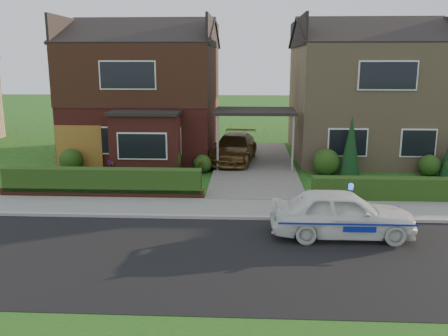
{
  "coord_description": "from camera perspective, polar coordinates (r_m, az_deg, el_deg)",
  "views": [
    {
      "loc": [
        -0.34,
        -11.58,
        5.04
      ],
      "look_at": [
        -1.1,
        3.5,
        1.61
      ],
      "focal_mm": 38.0,
      "sensor_mm": 36.0,
      "label": 1
    }
  ],
  "objects": [
    {
      "name": "driveway",
      "position": [
        23.13,
        3.66,
        0.33
      ],
      "size": [
        3.8,
        12.0,
        0.12
      ],
      "primitive_type": "cube",
      "color": "#666059",
      "rests_on": "ground"
    },
    {
      "name": "kerb",
      "position": [
        15.46,
        4.02,
        -6.04
      ],
      "size": [
        60.0,
        0.16,
        0.12
      ],
      "primitive_type": "cube",
      "color": "#9E9993",
      "rests_on": "ground"
    },
    {
      "name": "road",
      "position": [
        12.64,
        4.27,
        -10.76
      ],
      "size": [
        60.0,
        6.0,
        0.02
      ],
      "primitive_type": "cube",
      "color": "black",
      "rests_on": "ground"
    },
    {
      "name": "driveway_car",
      "position": [
        23.66,
        1.25,
        2.46
      ],
      "size": [
        2.48,
        4.87,
        1.35
      ],
      "primitive_type": "imported",
      "rotation": [
        0.0,
        0.0,
        -0.13
      ],
      "color": "brown",
      "rests_on": "driveway"
    },
    {
      "name": "shrub_right_mid",
      "position": [
        23.05,
        23.5,
        0.31
      ],
      "size": [
        0.96,
        0.96,
        0.96
      ],
      "primitive_type": "sphere",
      "color": "#193511",
      "rests_on": "ground"
    },
    {
      "name": "carport_link",
      "position": [
        22.66,
        3.76,
        6.72
      ],
      "size": [
        3.8,
        3.0,
        2.77
      ],
      "color": "black",
      "rests_on": "ground"
    },
    {
      "name": "shrub_left_far",
      "position": [
        23.05,
        -17.91,
        0.9
      ],
      "size": [
        1.08,
        1.08,
        1.08
      ],
      "primitive_type": "sphere",
      "color": "#193511",
      "rests_on": "ground"
    },
    {
      "name": "shrub_left_near",
      "position": [
        21.78,
        -2.6,
        0.53
      ],
      "size": [
        0.84,
        0.84,
        0.84
      ],
      "primitive_type": "sphere",
      "color": "#193511",
      "rests_on": "ground"
    },
    {
      "name": "shrub_right_near",
      "position": [
        21.74,
        12.2,
        0.71
      ],
      "size": [
        1.2,
        1.2,
        1.2
      ],
      "primitive_type": "sphere",
      "color": "#193511",
      "rests_on": "ground"
    },
    {
      "name": "garage_door",
      "position": [
        23.29,
        -17.02,
        2.36
      ],
      "size": [
        2.2,
        0.1,
        2.1
      ],
      "primitive_type": "cube",
      "color": "brown",
      "rests_on": "ground"
    },
    {
      "name": "potted_plant_a",
      "position": [
        18.95,
        -13.52,
        -1.78
      ],
      "size": [
        0.47,
        0.38,
        0.78
      ],
      "primitive_type": "imported",
      "rotation": [
        0.0,
        0.0,
        -0.28
      ],
      "color": "gray",
      "rests_on": "ground"
    },
    {
      "name": "potted_plant_c",
      "position": [
        21.5,
        -13.39,
        -0.1
      ],
      "size": [
        0.56,
        0.56,
        0.75
      ],
      "primitive_type": "imported",
      "rotation": [
        0.0,
        0.0,
        1.09
      ],
      "color": "gray",
      "rests_on": "ground"
    },
    {
      "name": "police_car",
      "position": [
        14.24,
        14.01,
        -5.35
      ],
      "size": [
        3.79,
        4.13,
        1.57
      ],
      "rotation": [
        0.0,
        0.0,
        1.58
      ],
      "color": "silver",
      "rests_on": "ground"
    },
    {
      "name": "shrub_left_mid",
      "position": [
        21.65,
        -6.91,
        1.02
      ],
      "size": [
        1.32,
        1.32,
        1.32
      ],
      "primitive_type": "sphere",
      "color": "#193511",
      "rests_on": "ground"
    },
    {
      "name": "hedge_left",
      "position": [
        18.58,
        -14.34,
        -3.36
      ],
      "size": [
        7.5,
        0.55,
        0.9
      ],
      "primitive_type": "cube",
      "color": "#193511",
      "rests_on": "ground"
    },
    {
      "name": "dwarf_wall",
      "position": [
        18.4,
        -14.51,
        -2.95
      ],
      "size": [
        7.7,
        0.25,
        0.36
      ],
      "primitive_type": "cube",
      "color": "maroon",
      "rests_on": "ground"
    },
    {
      "name": "ground",
      "position": [
        12.64,
        4.27,
        -10.76
      ],
      "size": [
        120.0,
        120.0,
        0.0
      ],
      "primitive_type": "plane",
      "color": "#144512",
      "rests_on": "ground"
    },
    {
      "name": "house_right",
      "position": [
        26.34,
        16.59,
        9.27
      ],
      "size": [
        7.5,
        8.06,
        7.25
      ],
      "color": "#9C7F5F",
      "rests_on": "ground"
    },
    {
      "name": "potted_plant_b",
      "position": [
        21.22,
        -3.02,
        0.01
      ],
      "size": [
        0.48,
        0.45,
        0.71
      ],
      "primitive_type": "imported",
      "rotation": [
        0.0,
        0.0,
        1.13
      ],
      "color": "gray",
      "rests_on": "ground"
    },
    {
      "name": "sidewalk",
      "position": [
        16.46,
        3.95,
        -4.89
      ],
      "size": [
        60.0,
        2.0,
        0.1
      ],
      "primitive_type": "cube",
      "color": "slate",
      "rests_on": "ground"
    },
    {
      "name": "hedge_right",
      "position": [
        18.7,
        21.98,
        -3.8
      ],
      "size": [
        7.5,
        0.55,
        0.8
      ],
      "primitive_type": "cube",
      "color": "#193511",
      "rests_on": "ground"
    },
    {
      "name": "conifer_a",
      "position": [
        21.6,
        14.99,
        2.38
      ],
      "size": [
        0.9,
        0.9,
        2.6
      ],
      "primitive_type": "cone",
      "color": "black",
      "rests_on": "ground"
    },
    {
      "name": "house_left",
      "position": [
        26.09,
        -9.3,
        9.93
      ],
      "size": [
        7.5,
        9.53,
        7.25
      ],
      "color": "maroon",
      "rests_on": "ground"
    }
  ]
}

